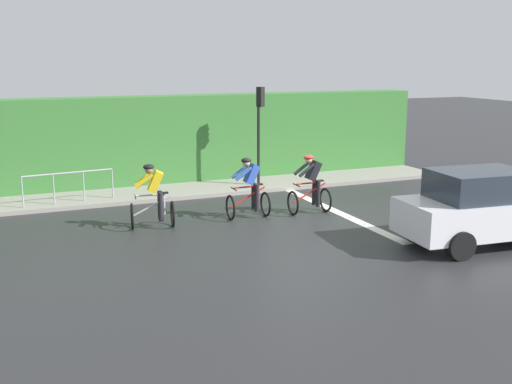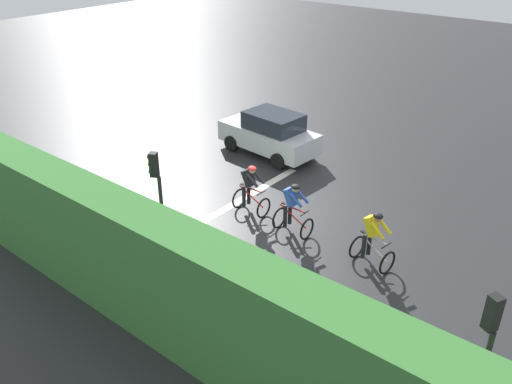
% 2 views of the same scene
% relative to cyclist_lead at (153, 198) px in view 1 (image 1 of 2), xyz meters
% --- Properties ---
extents(ground_plane, '(80.00, 80.00, 0.00)m').
position_rel_cyclist_lead_xyz_m(ground_plane, '(-0.16, -4.14, -0.80)').
color(ground_plane, '#28282B').
extents(sidewalk_kerb, '(2.80, 18.02, 0.12)m').
position_rel_cyclist_lead_xyz_m(sidewalk_kerb, '(4.14, -2.14, -0.74)').
color(sidewalk_kerb, gray).
rests_on(sidewalk_kerb, ground).
extents(stone_wall_low, '(0.44, 18.02, 0.53)m').
position_rel_cyclist_lead_xyz_m(stone_wall_low, '(5.04, -2.14, -0.53)').
color(stone_wall_low, tan).
rests_on(stone_wall_low, ground).
extents(hedge_wall, '(1.10, 18.02, 3.02)m').
position_rel_cyclist_lead_xyz_m(hedge_wall, '(5.34, -2.14, 0.71)').
color(hedge_wall, '#387533').
rests_on(hedge_wall, ground).
extents(road_marking_stop_line, '(7.00, 0.30, 0.01)m').
position_rel_cyclist_lead_xyz_m(road_marking_stop_line, '(-0.16, -5.16, -0.79)').
color(road_marking_stop_line, silver).
rests_on(road_marking_stop_line, ground).
extents(cyclist_lead, '(0.85, 1.18, 1.66)m').
position_rel_cyclist_lead_xyz_m(cyclist_lead, '(0.00, 0.00, 0.00)').
color(cyclist_lead, black).
rests_on(cyclist_lead, ground).
extents(cyclist_second, '(0.69, 1.09, 1.66)m').
position_rel_cyclist_lead_xyz_m(cyclist_second, '(0.01, -2.63, 0.00)').
color(cyclist_second, black).
rests_on(cyclist_second, ground).
extents(cyclist_mid, '(0.69, 1.08, 1.66)m').
position_rel_cyclist_lead_xyz_m(cyclist_mid, '(-0.18, -4.40, 0.00)').
color(cyclist_mid, black).
rests_on(cyclist_mid, ground).
extents(car_white, '(2.15, 4.23, 1.76)m').
position_rel_cyclist_lead_xyz_m(car_white, '(-4.29, -6.77, 0.08)').
color(car_white, silver).
rests_on(car_white, ground).
extents(traffic_light_near_crossing, '(0.27, 0.29, 3.34)m').
position_rel_cyclist_lead_xyz_m(traffic_light_near_crossing, '(3.52, -4.41, 1.43)').
color(traffic_light_near_crossing, black).
rests_on(traffic_light_near_crossing, ground).
extents(pedestrian_railing_kerbside, '(0.34, 2.60, 1.03)m').
position_rel_cyclist_lead_xyz_m(pedestrian_railing_kerbside, '(3.24, 1.74, -0.05)').
color(pedestrian_railing_kerbside, '#999EA3').
rests_on(pedestrian_railing_kerbside, ground).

